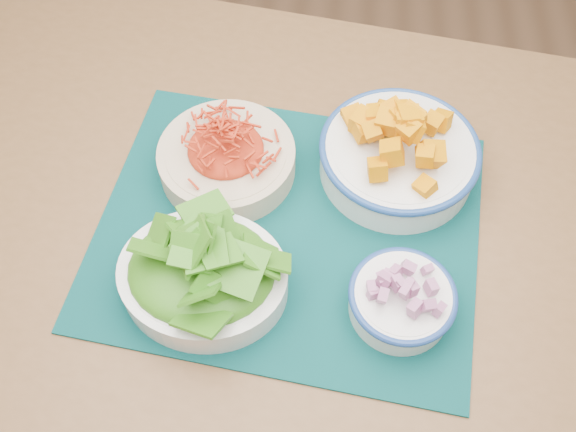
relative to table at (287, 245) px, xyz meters
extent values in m
cube|color=brown|center=(0.00, 0.00, 0.07)|extent=(1.40, 1.05, 0.04)
cylinder|color=brown|center=(-0.51, 0.46, -0.30)|extent=(0.06, 0.06, 0.71)
cube|color=#022829|center=(0.00, -0.03, 0.09)|extent=(0.58, 0.50, 0.00)
cylinder|color=beige|center=(-0.10, 0.07, 0.12)|extent=(0.24, 0.24, 0.05)
ellipsoid|color=red|center=(-0.10, 0.07, 0.15)|extent=(0.18, 0.18, 0.03)
cylinder|color=white|center=(0.16, 0.09, 0.12)|extent=(0.28, 0.28, 0.06)
torus|color=navy|center=(0.16, 0.09, 0.15)|extent=(0.23, 0.23, 0.01)
ellipsoid|color=orange|center=(0.16, 0.09, 0.18)|extent=(0.20, 0.20, 0.06)
ellipsoid|color=#20670E|center=(-0.10, -0.13, 0.17)|extent=(0.20, 0.17, 0.06)
cylinder|color=white|center=(0.16, -0.14, 0.12)|extent=(0.17, 0.17, 0.05)
torus|color=navy|center=(0.16, -0.14, 0.14)|extent=(0.14, 0.14, 0.01)
ellipsoid|color=#7A0B4B|center=(0.16, -0.14, 0.15)|extent=(0.12, 0.12, 0.03)
camera|label=1|loc=(0.04, -0.51, 0.87)|focal=40.00mm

